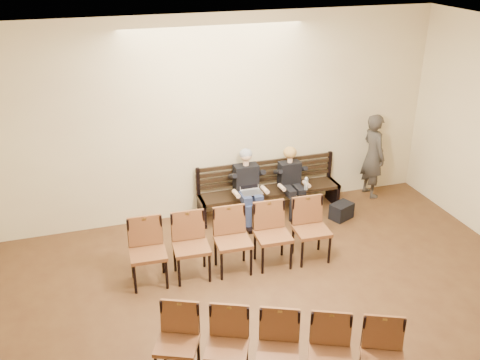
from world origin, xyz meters
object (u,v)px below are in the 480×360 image
object	(u,v)px
water_bottle	(306,189)
passerby	(374,150)
seated_man	(248,187)
bench	(270,201)
bag	(341,211)
chair_row_back	(278,353)
seated_woman	(291,185)
laptop	(252,193)
chair_row_front	(233,242)

from	to	relation	value
water_bottle	passerby	xyz separation A→B (m)	(1.59, 0.51, 0.37)
seated_man	bench	bearing A→B (deg)	14.67
water_bottle	bag	distance (m)	0.78
bag	bench	bearing A→B (deg)	151.94
bag	chair_row_back	xyz separation A→B (m)	(-2.49, -3.26, 0.30)
seated_woman	water_bottle	size ratio (longest dim) A/B	4.66
water_bottle	passerby	world-z (taller)	passerby
seated_man	bag	size ratio (longest dim) A/B	3.19
water_bottle	chair_row_back	bearing A→B (deg)	-118.29
laptop	bag	distance (m)	1.66
laptop	chair_row_back	bearing A→B (deg)	-91.11
bench	laptop	world-z (taller)	laptop
bench	seated_man	xyz separation A→B (m)	(-0.46, -0.12, 0.40)
laptop	bag	size ratio (longest dim) A/B	0.88
laptop	passerby	world-z (taller)	passerby
bench	passerby	size ratio (longest dim) A/B	1.39
chair_row_back	seated_woman	bearing A→B (deg)	89.81
bag	passerby	bearing A→B (deg)	36.08
bench	chair_row_front	size ratio (longest dim) A/B	0.87
chair_row_front	chair_row_back	world-z (taller)	chair_row_front
bench	chair_row_back	world-z (taller)	chair_row_back
seated_man	seated_woman	distance (m)	0.82
water_bottle	bag	size ratio (longest dim) A/B	0.60
bag	chair_row_back	world-z (taller)	chair_row_back
laptop	water_bottle	xyz separation A→B (m)	(0.95, -0.14, -0.01)
seated_woman	passerby	size ratio (longest dim) A/B	0.59
seated_woman	chair_row_back	world-z (taller)	seated_woman
seated_man	passerby	distance (m)	2.59
chair_row_front	chair_row_back	bearing A→B (deg)	-92.12
laptop	bag	world-z (taller)	laptop
chair_row_back	bag	bearing A→B (deg)	76.96
seated_woman	water_bottle	distance (m)	0.33
bench	laptop	size ratio (longest dim) A/B	7.55
seated_woman	chair_row_front	world-z (taller)	seated_woman
passerby	seated_man	bearing A→B (deg)	91.85
seated_woman	bag	bearing A→B (deg)	-31.93
laptop	chair_row_front	size ratio (longest dim) A/B	0.11
seated_man	bag	distance (m)	1.74
bench	chair_row_front	bearing A→B (deg)	-126.59
bench	laptop	distance (m)	0.62
passerby	chair_row_front	distance (m)	3.70
seated_man	seated_woman	bearing A→B (deg)	0.00
seated_man	chair_row_front	world-z (taller)	seated_man
seated_man	chair_row_back	world-z (taller)	seated_man
bag	laptop	bearing A→B (deg)	167.93
water_bottle	passerby	size ratio (longest dim) A/B	0.13
bench	bag	xyz separation A→B (m)	(1.14, -0.61, -0.08)
seated_woman	chair_row_back	xyz separation A→B (m)	(-1.71, -3.75, -0.10)
seated_man	chair_row_back	size ratio (longest dim) A/B	0.46
seated_man	passerby	xyz separation A→B (m)	(2.56, 0.22, 0.31)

